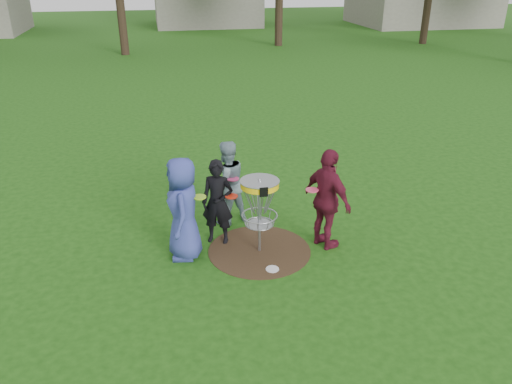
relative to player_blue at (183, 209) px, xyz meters
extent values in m
plane|color=#19470F|center=(1.27, -0.11, -0.89)|extent=(100.00, 100.00, 0.00)
cylinder|color=#47331E|center=(1.27, -0.11, -0.89)|extent=(1.80, 1.80, 0.01)
imported|color=#364094|center=(0.00, 0.00, 0.00)|extent=(0.64, 0.92, 1.79)
imported|color=black|center=(0.62, 0.37, -0.12)|extent=(0.66, 0.55, 1.55)
imported|color=#7A949E|center=(0.88, 1.08, -0.07)|extent=(0.98, 0.88, 1.65)
imported|color=maroon|center=(2.45, -0.17, 0.01)|extent=(0.84, 1.15, 1.81)
cylinder|color=white|center=(1.36, -0.74, -0.89)|extent=(0.22, 0.22, 0.02)
cylinder|color=#9EA0A5|center=(1.27, -0.11, -0.20)|extent=(0.05, 0.05, 1.38)
cylinder|color=yellow|center=(1.27, -0.11, 0.39)|extent=(0.64, 0.64, 0.10)
cylinder|color=#9EA0A5|center=(1.27, -0.11, 0.44)|extent=(0.66, 0.66, 0.01)
cube|color=black|center=(1.27, -0.44, 0.39)|extent=(0.14, 0.02, 0.16)
torus|color=#9EA0A5|center=(1.27, -0.11, -0.19)|extent=(0.62, 0.62, 0.02)
torus|color=#9EA0A5|center=(1.27, -0.11, -0.35)|extent=(0.50, 0.50, 0.02)
cylinder|color=#9EA0A5|center=(1.27, -0.11, -0.36)|extent=(0.44, 0.44, 0.01)
cylinder|color=#9CDC18|center=(0.28, -0.02, 0.20)|extent=(0.22, 0.22, 0.02)
cylinder|color=red|center=(0.84, 0.21, 0.06)|extent=(0.22, 0.22, 0.02)
cylinder|color=#FF438C|center=(0.97, 0.81, 0.11)|extent=(0.22, 0.22, 0.02)
cylinder|color=#F3406A|center=(2.17, -0.16, 0.22)|extent=(0.22, 0.22, 0.02)
cylinder|color=#38281C|center=(-1.73, 21.39, 1.42)|extent=(0.46, 0.46, 4.62)
cylinder|color=#38281C|center=(7.27, 22.89, 1.00)|extent=(0.46, 0.46, 3.78)
cylinder|color=#38281C|center=(16.27, 21.89, 1.21)|extent=(0.46, 0.46, 4.20)
camera|label=1|loc=(-0.29, -7.47, 3.71)|focal=35.00mm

